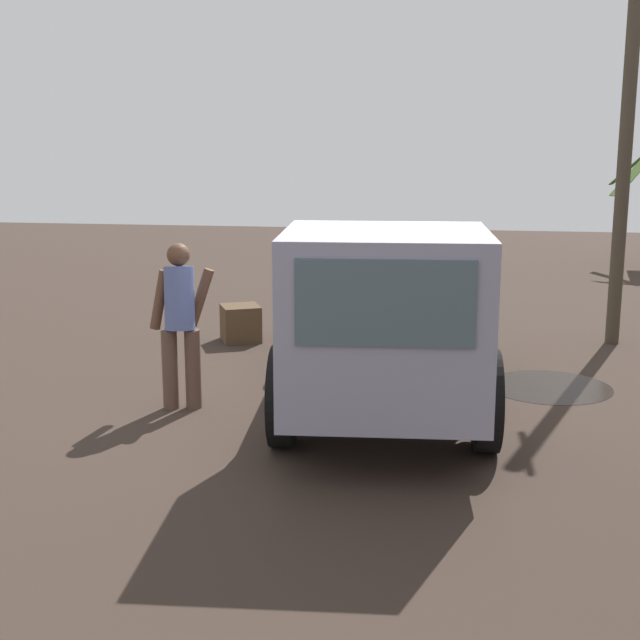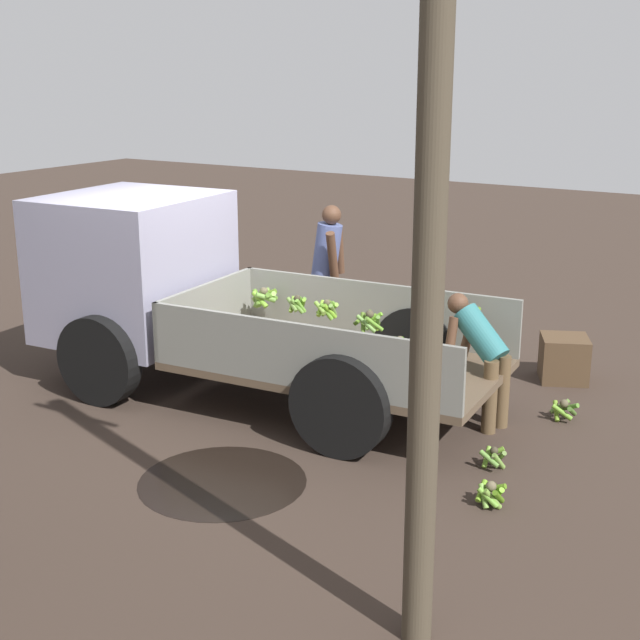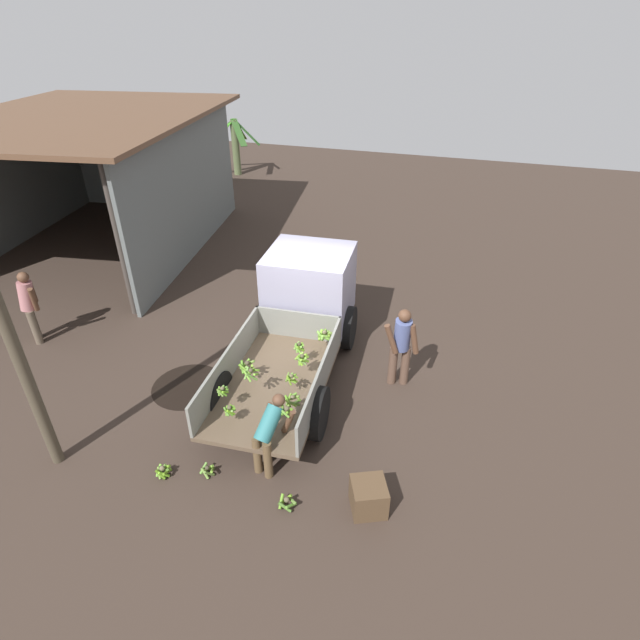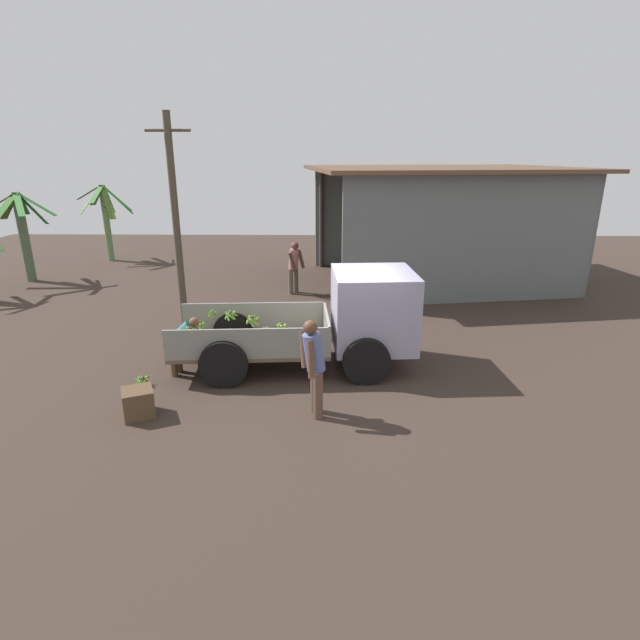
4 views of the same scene
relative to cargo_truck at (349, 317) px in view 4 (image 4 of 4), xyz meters
The scene contains 14 objects.
ground 1.11m from the cargo_truck, 154.95° to the right, with size 36.00×36.00×0.00m, color #382C24.
mud_patch_0 2.86m from the cargo_truck, 138.92° to the left, with size 1.43×1.43×0.01m, color black.
cargo_truck is the anchor object (origin of this frame).
warehouse_shed 8.83m from the cargo_truck, 63.56° to the left, with size 9.57×7.97×3.89m.
utility_pole 5.41m from the cargo_truck, 146.87° to the left, with size 1.10×0.18×5.30m.
banana_palm_1 13.21m from the cargo_truck, 146.83° to the left, with size 2.79×2.58×3.08m.
banana_palm_2 14.55m from the cargo_truck, 131.72° to the left, with size 2.16×2.29×3.11m.
person_foreground_visitor 2.29m from the cargo_truck, 107.07° to the right, with size 0.50×0.69×1.74m.
person_worker_loading 3.43m from the cargo_truck, behind, with size 0.70×0.62×1.27m.
person_bystander_near_shed 5.94m from the cargo_truck, 105.04° to the left, with size 0.61×0.61×1.68m.
banana_bunch_on_ground_0 4.31m from the cargo_truck, 166.63° to the left, with size 0.24×0.24×0.22m.
banana_bunch_on_ground_1 3.99m from the cargo_truck, behind, with size 0.24×0.24×0.20m.
banana_bunch_on_ground_2 4.31m from the cargo_truck, 164.54° to the right, with size 0.30×0.28×0.21m.
wooden_crate_0 4.42m from the cargo_truck, 148.41° to the right, with size 0.50×0.50×0.50m, color #503B26.
Camera 4 is at (-0.21, -9.80, 4.33)m, focal length 28.00 mm.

